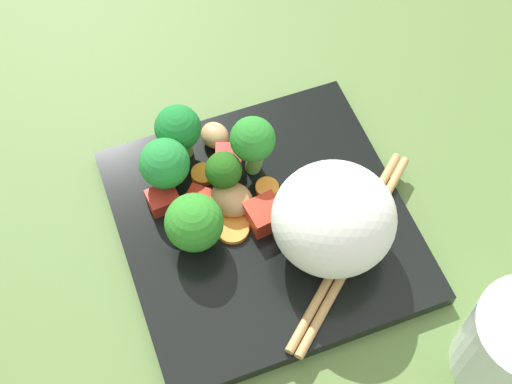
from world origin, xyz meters
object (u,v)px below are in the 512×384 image
rice_mound (334,219)px  broccoli_floret_3 (165,164)px  square_plate (264,225)px  chopstick_pair (351,249)px  carrot_slice_0 (234,233)px

rice_mound → broccoli_floret_3: rice_mound is taller
square_plate → broccoli_floret_3: broccoli_floret_3 is taller
square_plate → broccoli_floret_3: 9.94cm
square_plate → broccoli_floret_3: bearing=139.5°
square_plate → rice_mound: bearing=-40.5°
square_plate → broccoli_floret_3: size_ratio=4.03×
chopstick_pair → carrot_slice_0: bearing=109.9°
broccoli_floret_3 → chopstick_pair: bearing=-40.3°
square_plate → chopstick_pair: (5.91, -4.94, 1.08)cm
rice_mound → chopstick_pair: rice_mound is taller
square_plate → rice_mound: (4.41, -3.78, 4.98)cm
rice_mound → carrot_slice_0: size_ratio=3.51×
carrot_slice_0 → chopstick_pair: chopstick_pair is taller
square_plate → chopstick_pair: size_ratio=1.47×
square_plate → carrot_slice_0: size_ratio=8.46×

